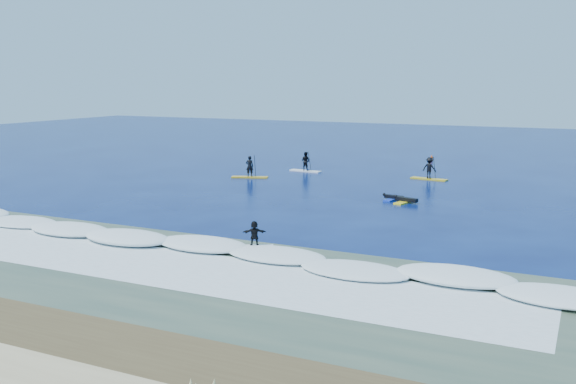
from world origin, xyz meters
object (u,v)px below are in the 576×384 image
at_px(sup_paddler_right, 429,170).
at_px(wave_surfer, 254,235).
at_px(sup_paddler_left, 250,170).
at_px(prone_paddler_far, 393,198).
at_px(marker_buoy, 432,158).
at_px(prone_paddler_near, 406,200).
at_px(sup_paddler_center, 306,163).

height_order(sup_paddler_right, wave_surfer, sup_paddler_right).
relative_size(sup_paddler_left, wave_surfer, 1.71).
distance_m(sup_paddler_right, wave_surfer, 25.47).
bearing_deg(wave_surfer, sup_paddler_right, 55.36).
distance_m(prone_paddler_far, wave_surfer, 15.65).
bearing_deg(wave_surfer, marker_buoy, 60.88).
height_order(prone_paddler_near, marker_buoy, marker_buoy).
bearing_deg(sup_paddler_right, wave_surfer, -85.89).
height_order(sup_paddler_left, prone_paddler_near, sup_paddler_left).
relative_size(prone_paddler_near, wave_surfer, 1.24).
xyz_separation_m(sup_paddler_left, marker_buoy, (11.03, 17.17, -0.37)).
bearing_deg(sup_paddler_center, sup_paddler_left, -111.47).
xyz_separation_m(sup_paddler_left, prone_paddler_near, (14.49, -5.13, -0.50)).
relative_size(sup_paddler_right, wave_surfer, 1.71).
height_order(sup_paddler_center, prone_paddler_near, sup_paddler_center).
xyz_separation_m(sup_paddler_left, sup_paddler_right, (13.56, 5.38, 0.16)).
bearing_deg(wave_surfer, sup_paddler_center, 79.32).
height_order(prone_paddler_near, wave_surfer, wave_surfer).
xyz_separation_m(prone_paddler_far, marker_buoy, (-2.42, 21.67, 0.15)).
height_order(sup_paddler_left, wave_surfer, sup_paddler_left).
bearing_deg(sup_paddler_center, prone_paddler_near, -36.11).
distance_m(prone_paddler_near, prone_paddler_far, 1.22).
relative_size(sup_paddler_center, wave_surfer, 1.63).
height_order(sup_paddler_center, prone_paddler_far, sup_paddler_center).
bearing_deg(prone_paddler_near, marker_buoy, 23.80).
bearing_deg(sup_paddler_right, prone_paddler_near, -75.67).
height_order(sup_paddler_left, sup_paddler_center, sup_paddler_left).
bearing_deg(prone_paddler_far, sup_paddler_right, 9.45).
bearing_deg(prone_paddler_near, sup_paddler_left, 85.49).
bearing_deg(sup_paddler_left, prone_paddler_far, -37.81).
relative_size(sup_paddler_right, prone_paddler_far, 1.58).
bearing_deg(sup_paddler_right, prone_paddler_far, -81.37).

